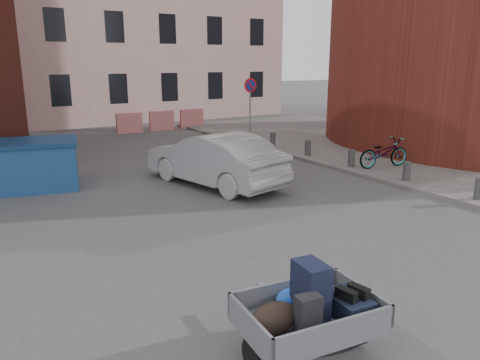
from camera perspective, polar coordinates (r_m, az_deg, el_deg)
ground at (r=9.56m, az=2.00°, el=-7.01°), size 120.00×120.00×0.00m
sidewalk at (r=19.12m, az=20.63°, el=3.12°), size 9.00×24.00×0.12m
building_pink at (r=31.57m, az=-12.01°, el=20.46°), size 16.00×8.00×14.00m
no_parking_sign at (r=20.18m, az=1.26°, el=10.18°), size 0.60×0.09×2.65m
bollards at (r=15.69m, az=13.43°, el=2.62°), size 0.22×9.02×0.55m
barriers at (r=24.38m, az=-9.51°, el=7.14°), size 4.70×0.18×1.00m
trailer at (r=5.77m, az=8.28°, el=-15.67°), size 1.71×1.88×1.20m
dumpster at (r=14.24m, az=-25.60°, el=1.60°), size 3.54×2.35×1.36m
silver_car at (r=13.37m, az=-3.18°, el=2.56°), size 2.58×4.81×1.51m
bicycle at (r=15.80m, az=17.10°, el=3.20°), size 1.90×0.94×0.96m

